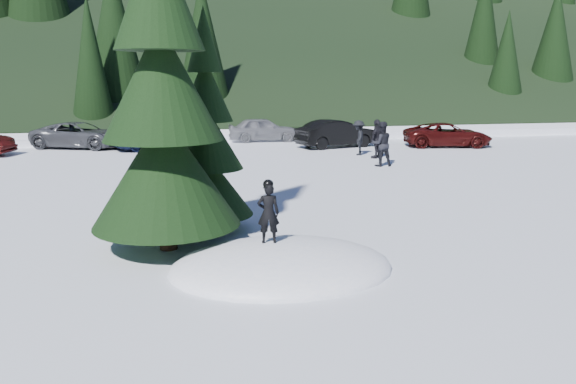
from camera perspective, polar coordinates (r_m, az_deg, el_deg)
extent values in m
plane|color=white|center=(11.28, -0.63, -7.78)|extent=(200.00, 200.00, 0.00)
ellipsoid|color=white|center=(11.28, -0.63, -7.78)|extent=(4.48, 3.52, 0.96)
cylinder|color=black|center=(12.60, -12.15, -2.63)|extent=(0.38, 0.38, 1.40)
cone|color=black|center=(12.38, -12.37, 2.27)|extent=(3.20, 3.20, 2.46)
cone|color=black|center=(12.23, -12.75, 10.90)|extent=(2.54, 2.54, 2.46)
cylinder|color=black|center=(14.04, -8.05, -1.87)|extent=(0.26, 0.26, 1.00)
cone|color=black|center=(13.90, -8.13, 0.78)|extent=(2.20, 2.20, 1.52)
cone|color=black|center=(13.73, -8.26, 5.50)|extent=(1.75, 1.75, 1.52)
cone|color=black|center=(13.66, -8.41, 10.30)|extent=(1.29, 1.29, 1.52)
cone|color=black|center=(13.68, -8.55, 15.11)|extent=(0.84, 0.84, 1.52)
imported|color=black|center=(11.18, -2.01, -2.15)|extent=(0.48, 0.35, 1.21)
imported|color=black|center=(24.22, 9.46, 4.83)|extent=(0.94, 0.75, 1.90)
imported|color=black|center=(26.61, 9.02, 5.36)|extent=(1.07, 1.06, 1.82)
imported|color=black|center=(27.56, 7.18, 5.49)|extent=(0.93, 1.23, 1.69)
imported|color=#44464B|center=(32.08, -20.38, 5.44)|extent=(5.49, 4.03, 1.39)
imported|color=black|center=(30.34, -13.27, 5.41)|extent=(4.62, 2.94, 1.25)
imported|color=gray|center=(33.37, -2.56, 6.39)|extent=(4.19, 1.76, 1.42)
imported|color=black|center=(30.60, 4.99, 5.94)|extent=(4.76, 2.72, 1.48)
imported|color=#360A09|center=(31.92, 15.89, 5.61)|extent=(5.01, 3.06, 1.30)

